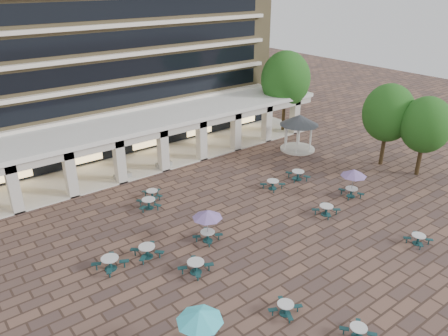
% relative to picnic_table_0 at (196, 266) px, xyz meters
% --- Properties ---
extents(ground, '(120.00, 120.00, 0.00)m').
position_rel_picnic_table_0_xyz_m(ground, '(4.05, 1.88, -0.46)').
color(ground, brown).
rests_on(ground, ground).
extents(apartment_building, '(40.00, 15.50, 25.20)m').
position_rel_picnic_table_0_xyz_m(apartment_building, '(4.05, 27.35, 12.14)').
color(apartment_building, '#8E7950').
rests_on(apartment_building, ground).
extents(retail_arcade, '(42.00, 6.60, 4.40)m').
position_rel_picnic_table_0_xyz_m(retail_arcade, '(4.05, 16.68, 2.54)').
color(retail_arcade, white).
rests_on(retail_arcade, ground).
extents(picnic_table_0, '(2.08, 2.08, 0.78)m').
position_rel_picnic_table_0_xyz_m(picnic_table_0, '(0.00, 0.00, 0.00)').
color(picnic_table_0, '#153A3F').
rests_on(picnic_table_0, ground).
extents(picnic_table_1, '(1.59, 1.59, 0.64)m').
position_rel_picnic_table_0_xyz_m(picnic_table_1, '(3.46, -9.12, -0.08)').
color(picnic_table_1, '#153A3F').
rests_on(picnic_table_1, ground).
extents(picnic_table_2, '(1.86, 1.86, 0.76)m').
position_rel_picnic_table_0_xyz_m(picnic_table_2, '(11.58, -0.18, -0.01)').
color(picnic_table_2, '#153A3F').
rests_on(picnic_table_2, ground).
extents(picnic_table_3, '(1.54, 1.54, 0.67)m').
position_rel_picnic_table_0_xyz_m(picnic_table_3, '(13.43, -6.45, -0.06)').
color(picnic_table_3, '#153A3F').
rests_on(picnic_table_3, ground).
extents(picnic_table_4, '(2.22, 2.22, 2.56)m').
position_rel_picnic_table_0_xyz_m(picnic_table_4, '(-3.26, -5.22, 1.71)').
color(picnic_table_4, '#153A3F').
rests_on(picnic_table_4, ground).
extents(picnic_table_5, '(1.79, 1.79, 0.67)m').
position_rel_picnic_table_0_xyz_m(picnic_table_5, '(1.78, -5.77, -0.07)').
color(picnic_table_5, '#153A3F').
rests_on(picnic_table_5, ground).
extents(picnic_table_6, '(2.02, 2.02, 2.33)m').
position_rel_picnic_table_0_xyz_m(picnic_table_6, '(2.55, 2.34, 1.52)').
color(picnic_table_6, '#153A3F').
rests_on(picnic_table_6, ground).
extents(picnic_table_7, '(2.17, 2.17, 0.80)m').
position_rel_picnic_table_0_xyz_m(picnic_table_7, '(14.39, 5.38, 0.01)').
color(picnic_table_7, '#153A3F').
rests_on(picnic_table_7, ground).
extents(picnic_table_8, '(2.11, 2.11, 0.80)m').
position_rel_picnic_table_0_xyz_m(picnic_table_8, '(-3.92, 3.44, 0.01)').
color(picnic_table_8, '#153A3F').
rests_on(picnic_table_8, ground).
extents(picnic_table_9, '(1.81, 1.81, 0.79)m').
position_rel_picnic_table_0_xyz_m(picnic_table_9, '(-1.55, 3.19, 0.01)').
color(picnic_table_9, '#153A3F').
rests_on(picnic_table_9, ground).
extents(picnic_table_10, '(1.86, 1.86, 0.69)m').
position_rel_picnic_table_0_xyz_m(picnic_table_10, '(2.60, 10.04, -0.05)').
color(picnic_table_10, '#153A3F').
rests_on(picnic_table_10, ground).
extents(picnic_table_11, '(2.05, 2.05, 2.37)m').
position_rel_picnic_table_0_xyz_m(picnic_table_11, '(15.47, 0.53, 1.55)').
color(picnic_table_11, '#153A3F').
rests_on(picnic_table_11, ground).
extents(picnic_table_12, '(2.05, 2.05, 0.77)m').
position_rel_picnic_table_0_xyz_m(picnic_table_12, '(1.59, 8.75, -0.00)').
color(picnic_table_12, '#153A3F').
rests_on(picnic_table_12, ground).
extents(picnic_table_13, '(1.85, 1.85, 0.75)m').
position_rel_picnic_table_0_xyz_m(picnic_table_13, '(11.40, 5.39, -0.02)').
color(picnic_table_13, '#153A3F').
rests_on(picnic_table_13, ground).
extents(gazebo, '(3.93, 3.93, 3.66)m').
position_rel_picnic_table_0_xyz_m(gazebo, '(19.57, 10.38, 2.29)').
color(gazebo, beige).
rests_on(gazebo, ground).
extents(tree_east_a, '(4.60, 4.60, 7.67)m').
position_rel_picnic_table_0_xyz_m(tree_east_a, '(23.11, 2.99, 4.54)').
color(tree_east_a, '#3C2D18').
rests_on(tree_east_a, ground).
extents(tree_east_b, '(4.28, 4.28, 7.13)m').
position_rel_picnic_table_0_xyz_m(tree_east_b, '(23.63, -0.37, 4.19)').
color(tree_east_b, '#3C2D18').
rests_on(tree_east_b, ground).
extents(tree_east_c, '(5.41, 5.41, 9.01)m').
position_rel_picnic_table_0_xyz_m(tree_east_c, '(22.62, 15.60, 5.42)').
color(tree_east_c, '#3C2D18').
rests_on(tree_east_c, ground).
extents(planter_left, '(1.50, 0.77, 1.34)m').
position_rel_picnic_table_0_xyz_m(planter_left, '(2.28, 14.78, 0.11)').
color(planter_left, '#999994').
rests_on(planter_left, ground).
extents(planter_right, '(1.50, 0.78, 1.28)m').
position_rel_picnic_table_0_xyz_m(planter_right, '(6.45, 14.78, 0.06)').
color(planter_right, '#999994').
rests_on(planter_right, ground).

